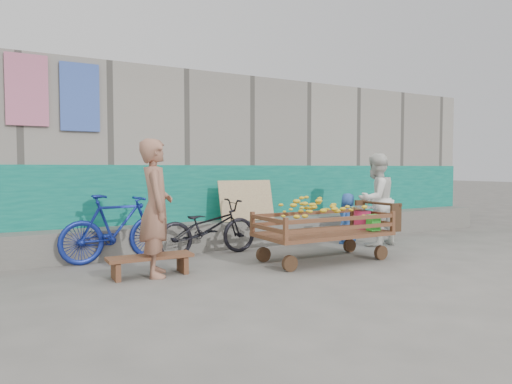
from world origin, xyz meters
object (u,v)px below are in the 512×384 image
child (348,219)px  vendor_man (156,208)px  bicycle_dark (208,228)px  bicycle_blue (117,228)px  banana_cart (321,220)px  woman (376,200)px  bench (150,261)px

child → vendor_man: bearing=-14.0°
bicycle_dark → bicycle_blue: size_ratio=1.01×
vendor_man → bicycle_blue: vendor_man is taller
banana_cart → vendor_man: size_ratio=1.22×
vendor_man → bicycle_dark: 1.50m
banana_cart → woman: size_ratio=1.31×
vendor_man → woman: size_ratio=1.07×
banana_cart → child: size_ratio=2.32×
vendor_man → bicycle_dark: vendor_man is taller
bench → bicycle_dark: size_ratio=0.64×
woman → bench: bearing=-2.3°
bench → vendor_man: vendor_man is taller
vendor_man → woman: (3.99, 0.36, -0.06)m
vendor_man → bicycle_blue: (-0.25, 1.14, -0.37)m
bench → bicycle_dark: bicycle_dark is taller
bench → banana_cart: bearing=-6.5°
woman → bicycle_blue: woman is taller
banana_cart → bicycle_blue: 2.96m
vendor_man → bicycle_blue: size_ratio=1.05×
banana_cart → bench: bearing=173.5°
bicycle_dark → bicycle_blue: bicycle_blue is taller
child → banana_cart: bearing=11.5°
vendor_man → child: (3.70, 0.75, -0.41)m
bicycle_dark → bench: bearing=126.9°
banana_cart → bicycle_blue: bicycle_blue is taller
vendor_man → bicycle_dark: bearing=-35.7°
banana_cart → vendor_man: bearing=173.6°
vendor_man → child: 3.79m
woman → bicycle_dark: (-2.91, 0.58, -0.37)m
banana_cart → bicycle_blue: size_ratio=1.29×
vendor_man → bench: bearing=93.1°
woman → bicycle_dark: size_ratio=0.98×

